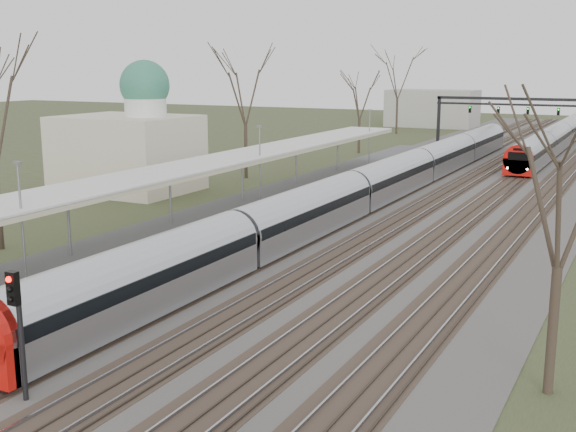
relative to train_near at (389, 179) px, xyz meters
The scene contains 10 objects.
track_bed 10.89m from the train_near, 75.16° to the left, with size 24.00×160.00×0.22m.
platform 9.68m from the train_near, 132.83° to the right, with size 3.50×69.00×1.00m, color #9E9B93.
canopy 13.53m from the train_near, 119.49° to the right, with size 4.10×50.00×3.11m.
dome_building 20.43m from the train_near, 161.13° to the right, with size 10.00×8.00×10.30m.
signal_gantry 40.66m from the train_near, 86.05° to the left, with size 21.00×0.59×6.08m.
tree_west_far 16.27m from the train_near, 166.68° to the left, with size 5.50×5.50×11.33m.
tree_east_near 33.77m from the train_near, 62.33° to the right, with size 4.50×4.50×9.27m.
train_near is the anchor object (origin of this frame).
train_far 51.91m from the train_near, 82.25° to the left, with size 2.62×75.21×3.05m.
signal_post 37.34m from the train_near, 87.31° to the right, with size 0.35×0.45×4.10m.
Camera 1 is at (15.26, -6.79, 9.83)m, focal length 45.00 mm.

